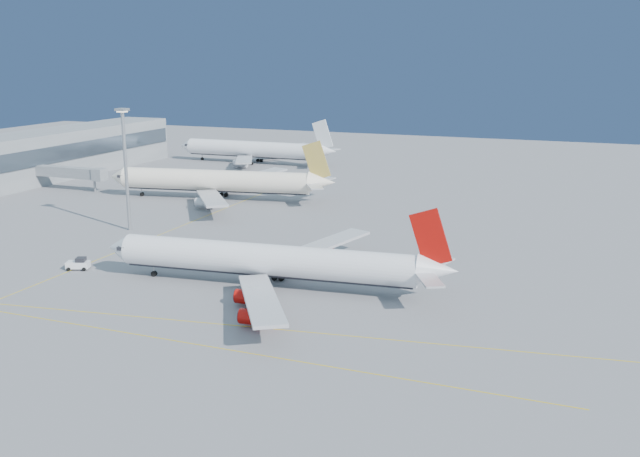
{
  "coord_description": "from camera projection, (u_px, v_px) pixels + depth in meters",
  "views": [
    {
      "loc": [
        48.48,
        -92.41,
        38.62
      ],
      "look_at": [
        1.22,
        27.76,
        7.0
      ],
      "focal_mm": 40.0,
      "sensor_mm": 36.0,
      "label": 1
    }
  ],
  "objects": [
    {
      "name": "pushback_tug",
      "position": [
        79.0,
        264.0,
        131.23
      ],
      "size": [
        4.53,
        3.61,
        2.29
      ],
      "rotation": [
        0.0,
        0.0,
        0.37
      ],
      "color": "white",
      "rests_on": "ground"
    },
    {
      "name": "terminal",
      "position": [
        46.0,
        155.0,
        225.85
      ],
      "size": [
        18.4,
        110.0,
        15.0
      ],
      "color": "gray",
      "rests_on": "ground"
    },
    {
      "name": "light_mast",
      "position": [
        125.0,
        159.0,
        157.25
      ],
      "size": [
        2.35,
        2.35,
        27.24
      ],
      "color": "gray",
      "rests_on": "ground"
    },
    {
      "name": "airliner_virgin",
      "position": [
        273.0,
        261.0,
        120.35
      ],
      "size": [
        62.53,
        55.89,
        15.42
      ],
      "rotation": [
        0.0,
        0.0,
        0.1
      ],
      "color": "white",
      "rests_on": "ground"
    },
    {
      "name": "airliner_etihad",
      "position": [
        220.0,
        181.0,
        193.66
      ],
      "size": [
        64.32,
        58.77,
        16.84
      ],
      "rotation": [
        0.0,
        0.0,
        0.17
      ],
      "color": "#F1E3CE",
      "rests_on": "ground"
    },
    {
      "name": "ground",
      "position": [
        247.0,
        312.0,
        109.95
      ],
      "size": [
        500.0,
        500.0,
        0.0
      ],
      "primitive_type": "plane",
      "color": "slate",
      "rests_on": "ground"
    },
    {
      "name": "taxiway_lines",
      "position": [
        187.0,
        288.0,
        120.91
      ],
      "size": [
        118.86,
        140.0,
        0.02
      ],
      "color": "gold",
      "rests_on": "ground"
    },
    {
      "name": "airliner_third",
      "position": [
        256.0,
        149.0,
        258.05
      ],
      "size": [
        62.57,
        57.89,
        16.83
      ],
      "rotation": [
        0.0,
        0.0,
        0.01
      ],
      "color": "white",
      "rests_on": "ground"
    },
    {
      "name": "jet_bridge",
      "position": [
        74.0,
        173.0,
        206.9
      ],
      "size": [
        23.6,
        3.6,
        6.9
      ],
      "color": "gray",
      "rests_on": "ground"
    }
  ]
}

